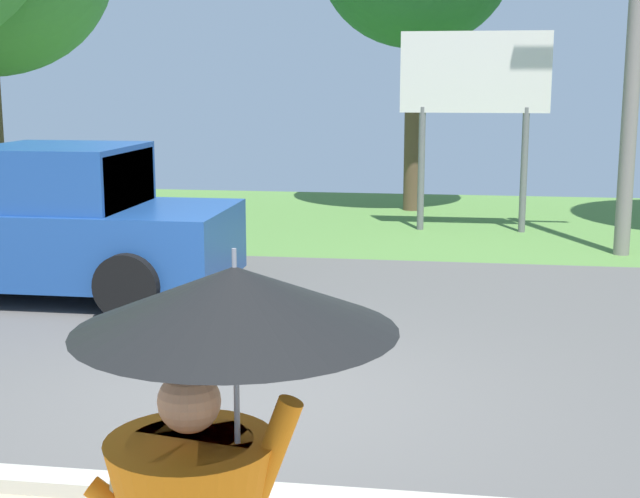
# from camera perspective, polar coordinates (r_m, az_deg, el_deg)

# --- Properties ---
(ground_plane) EXTENTS (40.00, 22.00, 0.20)m
(ground_plane) POSITION_cam_1_polar(r_m,az_deg,el_deg) (10.64, -0.36, -4.09)
(ground_plane) COLOR #565451
(pickup_truck) EXTENTS (5.20, 2.28, 1.88)m
(pickup_truck) POSITION_cam_1_polar(r_m,az_deg,el_deg) (11.84, -18.09, 1.43)
(pickup_truck) COLOR #1E478C
(pickup_truck) RESTS_ON ground_plane
(roadside_billboard) EXTENTS (2.60, 0.12, 3.50)m
(roadside_billboard) POSITION_cam_1_polar(r_m,az_deg,el_deg) (16.11, 9.83, 10.13)
(roadside_billboard) COLOR slate
(roadside_billboard) RESTS_ON ground_plane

